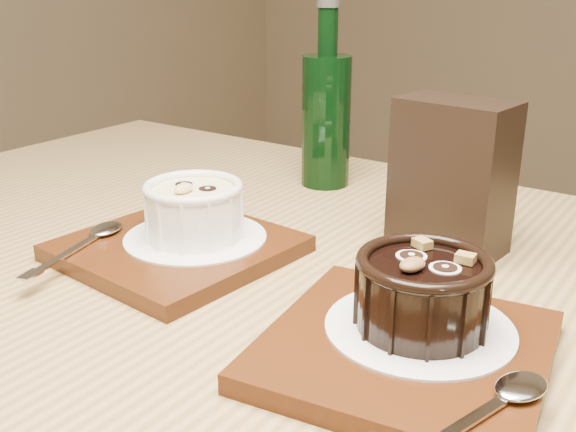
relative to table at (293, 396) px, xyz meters
The scene contains 11 objects.
table is the anchor object (origin of this frame).
tray_left 0.17m from the table, behind, with size 0.18×0.18×0.01m, color #4B230C.
doily_left 0.17m from the table, 168.85° to the left, with size 0.13×0.13×0.00m, color white.
ramekin_white 0.19m from the table, 168.87° to the left, with size 0.09×0.09×0.05m.
spoon_left 0.23m from the table, 166.55° to the right, with size 0.03×0.13×0.01m, color silver, non-canonical shape.
tray_right 0.15m from the table, 15.09° to the right, with size 0.18×0.18×0.01m, color #4B230C.
doily_right 0.16m from the table, ahead, with size 0.13×0.13×0.00m, color white.
ramekin_dark 0.18m from the table, ahead, with size 0.09×0.09×0.05m.
spoon_right 0.23m from the table, 23.15° to the right, with size 0.03×0.13×0.01m, color silver, non-canonical shape.
condiment_stand 0.24m from the table, 70.86° to the left, with size 0.10×0.06×0.14m, color black.
green_bottle 0.35m from the table, 117.30° to the left, with size 0.06×0.06×0.22m.
Camera 1 is at (0.04, -0.23, 1.00)m, focal length 42.00 mm.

